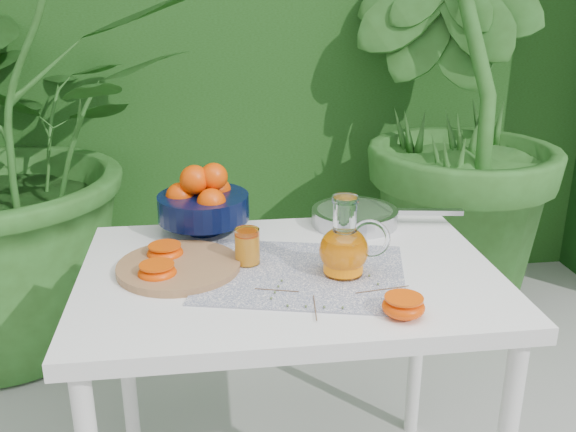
{
  "coord_description": "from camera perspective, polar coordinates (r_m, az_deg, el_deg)",
  "views": [
    {
      "loc": [
        -0.25,
        -1.31,
        1.4
      ],
      "look_at": [
        -0.06,
        0.11,
        0.88
      ],
      "focal_mm": 40.0,
      "sensor_mm": 36.0,
      "label": 1
    }
  ],
  "objects": [
    {
      "name": "placemat",
      "position": [
        1.53,
        1.26,
        -5.12
      ],
      "size": [
        0.55,
        0.48,
        0.0
      ],
      "primitive_type": "cube",
      "rotation": [
        0.0,
        0.0,
        -0.24
      ],
      "color": "#0C1944",
      "rests_on": "white_table"
    },
    {
      "name": "potted_plant_right",
      "position": [
        2.74,
        14.1,
        8.76
      ],
      "size": [
        2.4,
        2.4,
        1.79
      ],
      "primitive_type": "imported",
      "rotation": [
        0.0,
        0.0,
        2.04
      ],
      "color": "#2C5A1F",
      "rests_on": "ground"
    },
    {
      "name": "juice_tumbler",
      "position": [
        1.56,
        -3.64,
        -2.79
      ],
      "size": [
        0.07,
        0.07,
        0.09
      ],
      "color": "white",
      "rests_on": "white_table"
    },
    {
      "name": "fruit_bowl",
      "position": [
        1.77,
        -7.58,
        1.31
      ],
      "size": [
        0.32,
        0.32,
        0.2
      ],
      "color": "black",
      "rests_on": "white_table"
    },
    {
      "name": "saute_pan",
      "position": [
        1.84,
        6.06,
        0.01
      ],
      "size": [
        0.44,
        0.28,
        0.05
      ],
      "color": "#B0B1B4",
      "rests_on": "white_table"
    },
    {
      "name": "white_table",
      "position": [
        1.59,
        0.1,
        -7.42
      ],
      "size": [
        1.0,
        0.7,
        0.75
      ],
      "color": "white",
      "rests_on": "ground"
    },
    {
      "name": "cutting_board",
      "position": [
        1.57,
        -9.68,
        -4.47
      ],
      "size": [
        0.38,
        0.38,
        0.02
      ],
      "primitive_type": "cylinder",
      "rotation": [
        0.0,
        0.0,
        0.34
      ],
      "color": "#9D7646",
      "rests_on": "white_table"
    },
    {
      "name": "potted_plant_left",
      "position": [
        2.65,
        -24.22,
        6.35
      ],
      "size": [
        2.01,
        2.01,
        1.71
      ],
      "primitive_type": "imported",
      "rotation": [
        0.0,
        0.0,
        0.2
      ],
      "color": "#2C5A1F",
      "rests_on": "ground"
    },
    {
      "name": "hedge_backdrop",
      "position": [
        3.39,
        -2.43,
        16.54
      ],
      "size": [
        8.0,
        1.65,
        2.5
      ],
      "color": "#1F4614",
      "rests_on": "ground"
    },
    {
      "name": "thyme_sprigs",
      "position": [
        1.42,
        3.52,
        -7.01
      ],
      "size": [
        0.35,
        0.19,
        0.01
      ],
      "color": "brown",
      "rests_on": "white_table"
    },
    {
      "name": "juice_pitcher",
      "position": [
        1.5,
        5.08,
        -2.83
      ],
      "size": [
        0.18,
        0.15,
        0.19
      ],
      "color": "white",
      "rests_on": "white_table"
    },
    {
      "name": "orange_halves",
      "position": [
        1.48,
        -4.79,
        -5.28
      ],
      "size": [
        0.63,
        0.46,
        0.04
      ],
      "color": "#ED5702",
      "rests_on": "white_table"
    }
  ]
}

